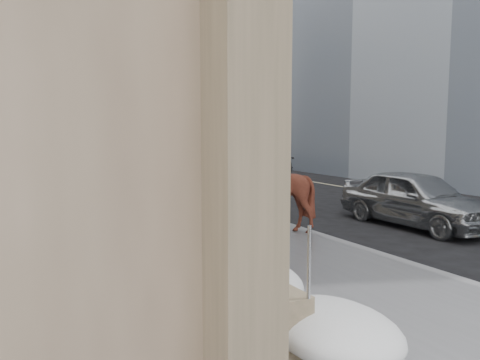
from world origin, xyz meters
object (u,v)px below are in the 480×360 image
mounted_horse_left (243,206)px  pedestrian (270,198)px  car_silver (416,198)px  car_grey (265,164)px  mounted_horse_right (269,190)px

mounted_horse_left → pedestrian: 2.36m
car_silver → car_grey: car_silver is taller
mounted_horse_left → pedestrian: mounted_horse_left is taller
mounted_horse_right → pedestrian: bearing=45.0°
mounted_horse_left → car_grey: bearing=-99.5°
pedestrian → car_silver: pedestrian is taller
mounted_horse_left → mounted_horse_right: bearing=-111.1°
car_silver → mounted_horse_right: bearing=167.6°
mounted_horse_right → pedestrian: mounted_horse_right is taller
pedestrian → car_grey: size_ratio=0.48×
car_silver → pedestrian: bearing=170.9°
pedestrian → car_grey: bearing=63.8°
car_silver → mounted_horse_left: bearing=-172.3°
pedestrian → car_grey: pedestrian is taller
mounted_horse_left → pedestrian: bearing=-113.1°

